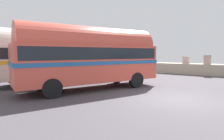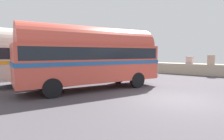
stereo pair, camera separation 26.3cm
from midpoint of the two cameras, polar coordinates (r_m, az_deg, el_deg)
The scene contains 4 objects.
ground at distance 9.49m, azimuth 19.30°, elevation -8.33°, with size 32.00×26.00×0.02m.
breakwater at distance 20.87m, azimuth 29.38°, elevation 0.40°, with size 31.36×2.18×2.50m.
vintage_coach at distance 11.29m, azimuth -5.56°, elevation 4.47°, with size 5.36×8.86×3.70m.
second_coach at distance 14.55m, azimuth -15.53°, elevation 4.43°, with size 4.11×8.89×3.70m.
Camera 2 is at (2.92, -8.73, 2.16)m, focal length 30.32 mm.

